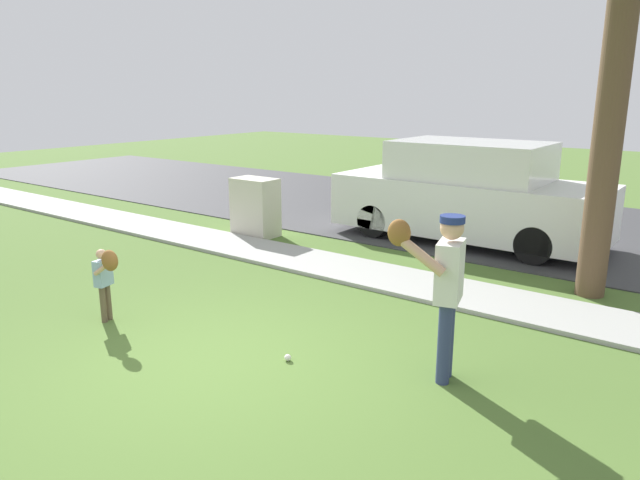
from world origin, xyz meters
TOP-DOWN VIEW (x-y plane):
  - ground_plane at (0.00, 3.50)m, footprint 48.00×48.00m
  - sidewalk_strip at (0.00, 3.60)m, footprint 36.00×1.20m
  - road_surface at (0.00, 8.60)m, footprint 36.00×6.80m
  - person_adult at (2.12, 1.14)m, footprint 0.65×0.74m
  - person_child at (-1.82, 0.04)m, footprint 0.49×0.33m
  - baseball at (0.64, 0.54)m, footprint 0.07×0.07m
  - utility_cabinet at (-3.48, 4.49)m, footprint 0.89×0.55m
  - parked_van_white at (0.05, 6.60)m, footprint 5.00×1.95m

SIDE VIEW (x-z plane):
  - ground_plane at x=0.00m, z-range 0.00..0.00m
  - road_surface at x=0.00m, z-range 0.00..0.02m
  - sidewalk_strip at x=0.00m, z-range 0.00..0.06m
  - baseball at x=0.64m, z-range 0.00..0.07m
  - utility_cabinet at x=-3.48m, z-range 0.00..1.15m
  - person_child at x=-1.82m, z-range 0.15..1.13m
  - parked_van_white at x=0.05m, z-range -0.04..1.84m
  - person_adult at x=2.12m, z-range 0.21..1.89m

